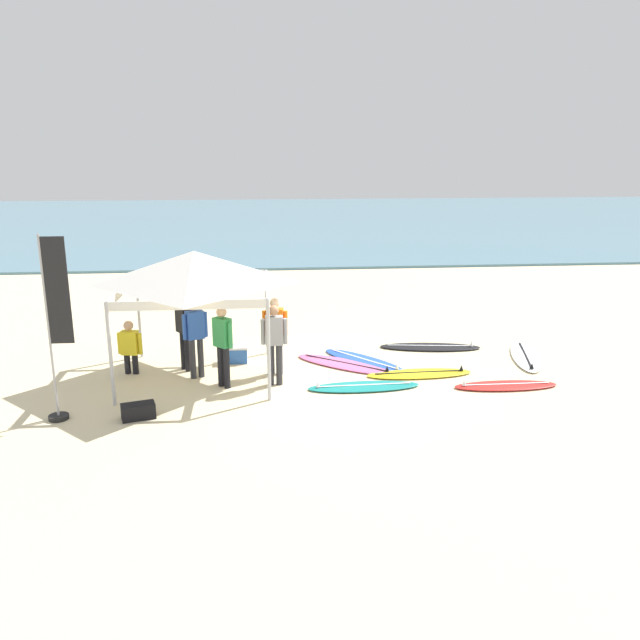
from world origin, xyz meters
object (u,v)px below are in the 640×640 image
surfboard_blue (364,360)px  surfboard_pink (346,364)px  surfboard_black (430,347)px  cooler_box (237,354)px  surfboard_red (505,385)px  person_blue (195,334)px  gear_bag_near_tent (138,411)px  surfboard_white (525,357)px  canopy_tent (194,268)px  person_orange (275,331)px  person_green (223,341)px  person_black (184,327)px  person_yellow (130,345)px  banner_flag (56,337)px  person_grey (274,339)px  surfboard_teal (363,386)px  surfboard_yellow (420,374)px

surfboard_blue → surfboard_pink: (-0.45, -0.24, -0.00)m
surfboard_black → cooler_box: (-4.75, -0.64, 0.16)m
surfboard_red → person_blue: person_blue is taller
cooler_box → gear_bag_near_tent: bearing=-118.9°
surfboard_white → person_blue: person_blue is taller
surfboard_pink → surfboard_blue: bearing=27.5°
canopy_tent → person_orange: 2.16m
surfboard_pink → person_green: (-2.69, -1.09, 0.95)m
canopy_tent → person_black: size_ratio=1.81×
surfboard_red → person_blue: (-6.42, 1.18, 0.95)m
canopy_tent → person_yellow: 2.32m
banner_flag → surfboard_black: bearing=24.9°
surfboard_white → person_black: (-7.89, -0.13, 0.95)m
surfboard_black → person_grey: size_ratio=1.48×
person_green → surfboard_teal: bearing=-6.7°
person_orange → surfboard_white: bearing=5.5°
surfboard_white → surfboard_pink: bearing=-177.7°
surfboard_yellow → person_grey: size_ratio=1.37×
canopy_tent → surfboard_pink: bearing=7.1°
surfboard_white → person_grey: 6.14m
surfboard_blue → person_orange: size_ratio=1.30×
person_black → person_yellow: size_ratio=1.43×
surfboard_red → person_green: bearing=174.6°
person_orange → cooler_box: 1.48m
surfboard_teal → banner_flag: 5.98m
surfboard_white → person_blue: (-7.60, -0.64, 0.95)m
person_grey → surfboard_yellow: bearing=5.2°
surfboard_red → cooler_box: (-5.61, 2.13, 0.16)m
surfboard_white → person_green: person_green is taller
surfboard_blue → surfboard_yellow: same height
surfboard_yellow → person_yellow: (-6.28, 0.68, 0.62)m
surfboard_black → surfboard_yellow: 2.03m
surfboard_red → person_orange: (-4.73, 1.25, 0.95)m
surfboard_red → surfboard_blue: 3.26m
person_blue → surfboard_white: bearing=4.8°
surfboard_red → banner_flag: bearing=-174.4°
surfboard_blue → person_orange: (-2.06, -0.63, 0.95)m
canopy_tent → surfboard_blue: 4.44m
surfboard_black → surfboard_white: 2.25m
surfboard_yellow → person_green: bearing=-175.6°
surfboard_black → surfboard_blue: (-1.81, -0.89, 0.00)m
person_grey → cooler_box: bearing=118.9°
surfboard_yellow → person_orange: 3.29m
surfboard_black → cooler_box: cooler_box is taller
surfboard_yellow → person_blue: 4.92m
person_blue → person_green: 0.87m
surfboard_yellow → person_grey: (-3.16, -0.29, 0.95)m
person_black → canopy_tent: bearing=-53.0°
surfboard_black → surfboard_pink: (-2.26, -1.13, -0.00)m
surfboard_white → surfboard_pink: same height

